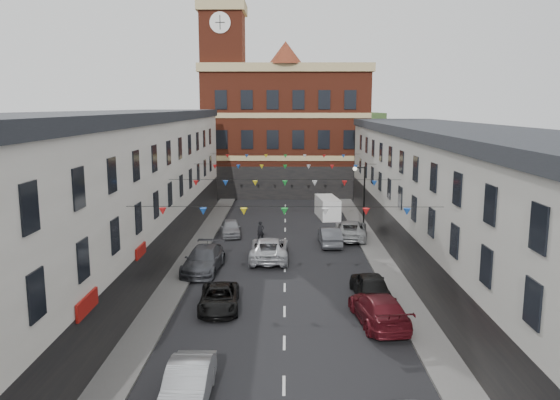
{
  "coord_description": "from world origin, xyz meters",
  "views": [
    {
      "loc": [
        0.07,
        -32.28,
        11.06
      ],
      "look_at": [
        -0.37,
        7.09,
        4.28
      ],
      "focal_mm": 35.0,
      "sensor_mm": 36.0,
      "label": 1
    }
  ],
  "objects_px": {
    "street_lamp": "(361,191)",
    "car_left_e": "(231,228)",
    "car_right_c": "(379,309)",
    "moving_car": "(269,249)",
    "car_right_e": "(330,236)",
    "car_left_d": "(204,260)",
    "car_right_f": "(350,230)",
    "car_left_c": "(219,298)",
    "car_right_d": "(370,285)",
    "white_van": "(327,207)",
    "pedestrian": "(261,231)",
    "car_left_b": "(188,385)"
  },
  "relations": [
    {
      "from": "street_lamp",
      "to": "car_left_d",
      "type": "xyz_separation_m",
      "value": [
        -12.05,
        -10.67,
        -3.09
      ]
    },
    {
      "from": "car_left_c",
      "to": "car_right_f",
      "type": "height_order",
      "value": "car_right_f"
    },
    {
      "from": "car_right_d",
      "to": "car_right_e",
      "type": "relative_size",
      "value": 1.02
    },
    {
      "from": "car_right_e",
      "to": "pedestrian",
      "type": "bearing_deg",
      "value": -15.52
    },
    {
      "from": "car_left_e",
      "to": "car_right_c",
      "type": "xyz_separation_m",
      "value": [
        9.55,
        -19.32,
        0.09
      ]
    },
    {
      "from": "car_right_c",
      "to": "car_left_d",
      "type": "bearing_deg",
      "value": -47.71
    },
    {
      "from": "car_right_f",
      "to": "moving_car",
      "type": "relative_size",
      "value": 0.98
    },
    {
      "from": "car_right_d",
      "to": "car_left_b",
      "type": "bearing_deg",
      "value": 51.17
    },
    {
      "from": "street_lamp",
      "to": "white_van",
      "type": "bearing_deg",
      "value": 106.99
    },
    {
      "from": "car_right_f",
      "to": "moving_car",
      "type": "height_order",
      "value": "moving_car"
    },
    {
      "from": "street_lamp",
      "to": "car_left_d",
      "type": "height_order",
      "value": "street_lamp"
    },
    {
      "from": "white_van",
      "to": "pedestrian",
      "type": "xyz_separation_m",
      "value": [
        -6.26,
        -9.79,
        -0.21
      ]
    },
    {
      "from": "car_right_c",
      "to": "car_right_f",
      "type": "distance_m",
      "value": 18.19
    },
    {
      "from": "car_left_e",
      "to": "car_right_e",
      "type": "distance_m",
      "value": 8.92
    },
    {
      "from": "car_right_d",
      "to": "street_lamp",
      "type": "bearing_deg",
      "value": -97.99
    },
    {
      "from": "car_left_b",
      "to": "car_right_e",
      "type": "bearing_deg",
      "value": 73.37
    },
    {
      "from": "car_left_d",
      "to": "pedestrian",
      "type": "xyz_separation_m",
      "value": [
        3.48,
        8.45,
        0.01
      ]
    },
    {
      "from": "white_van",
      "to": "pedestrian",
      "type": "relative_size",
      "value": 2.82
    },
    {
      "from": "car_right_c",
      "to": "white_van",
      "type": "distance_m",
      "value": 27.2
    },
    {
      "from": "car_right_f",
      "to": "car_left_d",
      "type": "bearing_deg",
      "value": 47.31
    },
    {
      "from": "moving_car",
      "to": "car_right_d",
      "type": "bearing_deg",
      "value": 127.57
    },
    {
      "from": "car_left_d",
      "to": "car_right_f",
      "type": "height_order",
      "value": "car_left_d"
    },
    {
      "from": "car_left_e",
      "to": "car_left_d",
      "type": "bearing_deg",
      "value": -101.8
    },
    {
      "from": "car_right_d",
      "to": "car_left_c",
      "type": "bearing_deg",
      "value": 10.26
    },
    {
      "from": "car_right_c",
      "to": "car_left_e",
      "type": "bearing_deg",
      "value": -70.51
    },
    {
      "from": "car_right_f",
      "to": "white_van",
      "type": "distance_m",
      "value": 9.11
    },
    {
      "from": "car_right_c",
      "to": "moving_car",
      "type": "bearing_deg",
      "value": -70.0
    },
    {
      "from": "car_left_b",
      "to": "car_right_f",
      "type": "height_order",
      "value": "car_right_f"
    },
    {
      "from": "car_right_c",
      "to": "white_van",
      "type": "relative_size",
      "value": 1.17
    },
    {
      "from": "white_van",
      "to": "car_right_e",
      "type": "bearing_deg",
      "value": -100.14
    },
    {
      "from": "car_left_e",
      "to": "car_right_e",
      "type": "height_order",
      "value": "car_right_e"
    },
    {
      "from": "moving_car",
      "to": "car_left_c",
      "type": "bearing_deg",
      "value": 76.16
    },
    {
      "from": "car_right_d",
      "to": "car_right_f",
      "type": "distance_m",
      "value": 14.31
    },
    {
      "from": "car_left_e",
      "to": "white_van",
      "type": "height_order",
      "value": "white_van"
    },
    {
      "from": "car_left_d",
      "to": "car_right_d",
      "type": "relative_size",
      "value": 1.21
    },
    {
      "from": "car_left_b",
      "to": "car_right_e",
      "type": "xyz_separation_m",
      "value": [
        7.2,
        23.78,
        -0.01
      ]
    },
    {
      "from": "car_left_c",
      "to": "car_right_e",
      "type": "relative_size",
      "value": 1.01
    },
    {
      "from": "car_left_d",
      "to": "car_right_e",
      "type": "bearing_deg",
      "value": 41.81
    },
    {
      "from": "car_left_d",
      "to": "car_right_f",
      "type": "xyz_separation_m",
      "value": [
        11.0,
        9.22,
        -0.01
      ]
    },
    {
      "from": "car_left_c",
      "to": "car_right_c",
      "type": "relative_size",
      "value": 0.84
    },
    {
      "from": "street_lamp",
      "to": "car_right_c",
      "type": "xyz_separation_m",
      "value": [
        -1.7,
        -19.63,
        -3.11
      ]
    },
    {
      "from": "car_left_c",
      "to": "pedestrian",
      "type": "relative_size",
      "value": 2.77
    },
    {
      "from": "car_left_e",
      "to": "car_right_e",
      "type": "bearing_deg",
      "value": -28.86
    },
    {
      "from": "car_right_e",
      "to": "pedestrian",
      "type": "xyz_separation_m",
      "value": [
        -5.62,
        1.35,
        0.08
      ]
    },
    {
      "from": "street_lamp",
      "to": "car_left_e",
      "type": "bearing_deg",
      "value": -178.39
    },
    {
      "from": "car_left_c",
      "to": "car_left_e",
      "type": "xyz_separation_m",
      "value": [
        -1.1,
        17.37,
        0.06
      ]
    },
    {
      "from": "moving_car",
      "to": "car_right_c",
      "type": "bearing_deg",
      "value": 116.88
    },
    {
      "from": "street_lamp",
      "to": "moving_car",
      "type": "distance_m",
      "value": 11.37
    },
    {
      "from": "car_right_c",
      "to": "street_lamp",
      "type": "bearing_deg",
      "value": -101.78
    },
    {
      "from": "car_left_b",
      "to": "car_right_e",
      "type": "height_order",
      "value": "car_left_b"
    }
  ]
}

